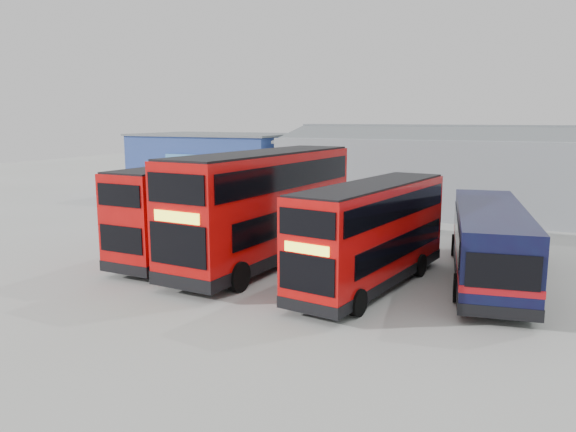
# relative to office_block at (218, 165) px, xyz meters

# --- Properties ---
(ground_plane) EXTENTS (120.00, 120.00, 0.00)m
(ground_plane) POSITION_rel_office_block_xyz_m (14.00, -17.99, -2.58)
(ground_plane) COLOR #A8A8A3
(ground_plane) RESTS_ON ground
(office_block) EXTENTS (12.30, 8.32, 5.12)m
(office_block) POSITION_rel_office_block_xyz_m (0.00, 0.00, 0.00)
(office_block) COLOR navy
(office_block) RESTS_ON ground
(maintenance_shed) EXTENTS (30.50, 12.00, 5.89)m
(maintenance_shed) POSITION_rel_office_block_xyz_m (22.00, 2.01, 0.02)
(maintenance_shed) COLOR gray
(maintenance_shed) RESTS_ON ground
(double_decker_left) EXTENTS (2.94, 10.23, 4.28)m
(double_decker_left) POSITION_rel_office_block_xyz_m (9.39, -17.00, -0.45)
(double_decker_left) COLOR red
(double_decker_left) RESTS_ON ground
(double_decker_centre) EXTENTS (3.75, 11.85, 4.93)m
(double_decker_centre) POSITION_rel_office_block_xyz_m (12.89, -17.09, -0.12)
(double_decker_centre) COLOR red
(double_decker_centre) RESTS_ON ground
(double_decker_right) EXTENTS (3.69, 9.61, 3.97)m
(double_decker_right) POSITION_rel_office_block_xyz_m (18.15, -18.52, -0.60)
(double_decker_right) COLOR red
(double_decker_right) RESTS_ON ground
(single_decker_blue) EXTENTS (4.16, 11.13, 2.95)m
(single_decker_blue) POSITION_rel_office_block_xyz_m (22.15, -15.84, -1.11)
(single_decker_blue) COLOR #0B1233
(single_decker_blue) RESTS_ON ground
(panel_van) EXTENTS (3.53, 5.33, 2.17)m
(panel_van) POSITION_rel_office_block_xyz_m (-1.27, -5.28, -1.36)
(panel_van) COLOR white
(panel_van) RESTS_ON ground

